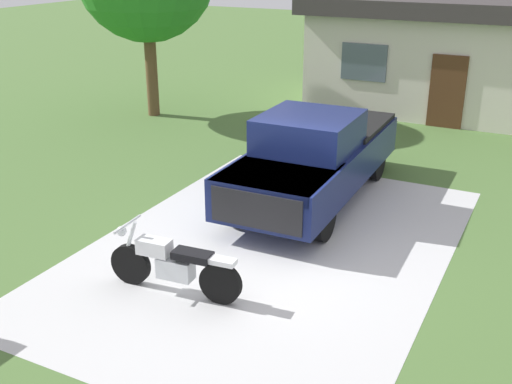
% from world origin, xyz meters
% --- Properties ---
extents(ground_plane, '(80.00, 80.00, 0.00)m').
position_xyz_m(ground_plane, '(0.00, 0.00, 0.00)').
color(ground_plane, '#4A6B34').
extents(driveway_pad, '(5.86, 8.64, 0.01)m').
position_xyz_m(driveway_pad, '(0.00, 0.00, 0.00)').
color(driveway_pad, beige).
rests_on(driveway_pad, ground).
extents(motorcycle, '(2.21, 0.70, 1.09)m').
position_xyz_m(motorcycle, '(-0.67, -2.05, 0.47)').
color(motorcycle, black).
rests_on(motorcycle, ground).
extents(pickup_truck, '(2.10, 5.66, 1.90)m').
position_xyz_m(pickup_truck, '(-0.19, 2.53, 0.95)').
color(pickup_truck, black).
rests_on(pickup_truck, ground).
extents(neighbor_house, '(9.60, 5.60, 3.50)m').
position_xyz_m(neighbor_house, '(1.15, 11.83, 1.79)').
color(neighbor_house, beige).
rests_on(neighbor_house, ground).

